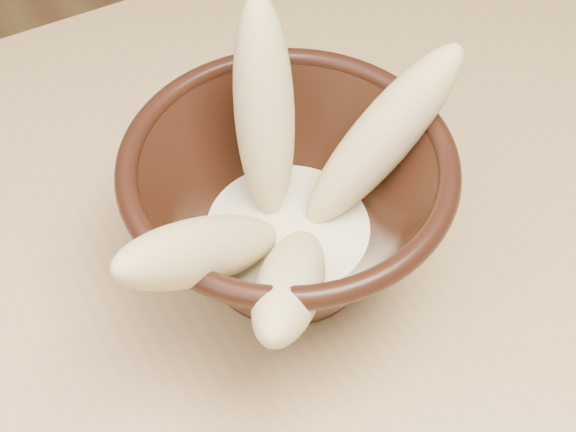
# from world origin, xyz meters

# --- Properties ---
(table) EXTENTS (1.20, 0.80, 0.75)m
(table) POSITION_xyz_m (0.00, 0.00, 0.67)
(table) COLOR tan
(table) RESTS_ON ground
(bowl) EXTENTS (0.20, 0.20, 0.11)m
(bowl) POSITION_xyz_m (-0.17, 0.07, 0.81)
(bowl) COLOR black
(bowl) RESTS_ON table
(milk_puddle) EXTENTS (0.11, 0.11, 0.02)m
(milk_puddle) POSITION_xyz_m (-0.17, 0.07, 0.79)
(milk_puddle) COLOR beige
(milk_puddle) RESTS_ON bowl
(banana_upright) EXTENTS (0.07, 0.10, 0.15)m
(banana_upright) POSITION_xyz_m (-0.17, 0.11, 0.86)
(banana_upright) COLOR #E0C384
(banana_upright) RESTS_ON bowl
(banana_left) EXTENTS (0.15, 0.10, 0.14)m
(banana_left) POSITION_xyz_m (-0.24, 0.04, 0.85)
(banana_left) COLOR #E0C384
(banana_left) RESTS_ON bowl
(banana_right) EXTENTS (0.13, 0.04, 0.13)m
(banana_right) POSITION_xyz_m (-0.11, 0.06, 0.84)
(banana_right) COLOR #E0C384
(banana_right) RESTS_ON bowl
(banana_front) EXTENTS (0.11, 0.13, 0.10)m
(banana_front) POSITION_xyz_m (-0.20, 0.01, 0.83)
(banana_front) COLOR #E0C384
(banana_front) RESTS_ON bowl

